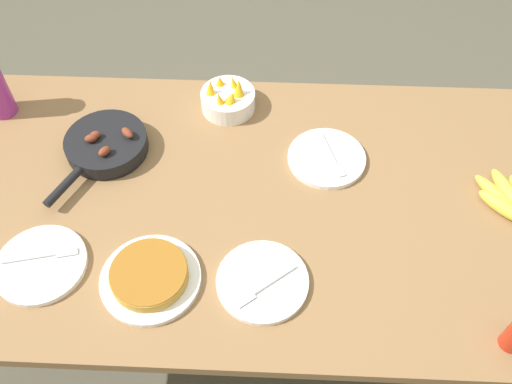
{
  "coord_description": "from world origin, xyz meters",
  "views": [
    {
      "loc": [
        0.04,
        -0.89,
        1.92
      ],
      "look_at": [
        0.0,
        0.0,
        0.75
      ],
      "focal_mm": 38.0,
      "sensor_mm": 36.0,
      "label": 1
    }
  ],
  "objects_px": {
    "empty_plate_far_left": "(327,158)",
    "empty_plate_far_right": "(262,282)",
    "skillet": "(106,145)",
    "empty_plate_near_front": "(41,265)",
    "fruit_bowl_mango": "(228,99)",
    "frittata_plate_center": "(150,276)"
  },
  "relations": [
    {
      "from": "skillet",
      "to": "fruit_bowl_mango",
      "type": "distance_m",
      "value": 0.4
    },
    {
      "from": "empty_plate_near_front",
      "to": "fruit_bowl_mango",
      "type": "xyz_separation_m",
      "value": [
        0.43,
        0.59,
        0.03
      ]
    },
    {
      "from": "frittata_plate_center",
      "to": "empty_plate_near_front",
      "type": "bearing_deg",
      "value": 174.17
    },
    {
      "from": "skillet",
      "to": "empty_plate_far_right",
      "type": "height_order",
      "value": "skillet"
    },
    {
      "from": "fruit_bowl_mango",
      "to": "frittata_plate_center",
      "type": "bearing_deg",
      "value": -103.3
    },
    {
      "from": "empty_plate_far_left",
      "to": "empty_plate_far_right",
      "type": "bearing_deg",
      "value": -112.88
    },
    {
      "from": "empty_plate_far_left",
      "to": "empty_plate_far_right",
      "type": "relative_size",
      "value": 0.99
    },
    {
      "from": "empty_plate_near_front",
      "to": "empty_plate_far_left",
      "type": "height_order",
      "value": "same"
    },
    {
      "from": "skillet",
      "to": "empty_plate_near_front",
      "type": "distance_m",
      "value": 0.4
    },
    {
      "from": "frittata_plate_center",
      "to": "empty_plate_far_left",
      "type": "height_order",
      "value": "frittata_plate_center"
    },
    {
      "from": "skillet",
      "to": "empty_plate_near_front",
      "type": "relative_size",
      "value": 1.55
    },
    {
      "from": "empty_plate_far_right",
      "to": "fruit_bowl_mango",
      "type": "height_order",
      "value": "fruit_bowl_mango"
    },
    {
      "from": "skillet",
      "to": "empty_plate_far_left",
      "type": "relative_size",
      "value": 1.57
    },
    {
      "from": "skillet",
      "to": "empty_plate_far_right",
      "type": "relative_size",
      "value": 1.56
    },
    {
      "from": "empty_plate_near_front",
      "to": "empty_plate_far_right",
      "type": "distance_m",
      "value": 0.56
    },
    {
      "from": "skillet",
      "to": "fruit_bowl_mango",
      "type": "height_order",
      "value": "fruit_bowl_mango"
    },
    {
      "from": "skillet",
      "to": "empty_plate_near_front",
      "type": "xyz_separation_m",
      "value": [
        -0.09,
        -0.39,
        -0.02
      ]
    },
    {
      "from": "empty_plate_far_left",
      "to": "empty_plate_far_right",
      "type": "distance_m",
      "value": 0.44
    },
    {
      "from": "skillet",
      "to": "empty_plate_near_front",
      "type": "height_order",
      "value": "skillet"
    },
    {
      "from": "fruit_bowl_mango",
      "to": "empty_plate_far_left",
      "type": "bearing_deg",
      "value": -34.28
    },
    {
      "from": "empty_plate_near_front",
      "to": "empty_plate_far_left",
      "type": "distance_m",
      "value": 0.83
    },
    {
      "from": "empty_plate_far_left",
      "to": "frittata_plate_center",
      "type": "bearing_deg",
      "value": -137.29
    }
  ]
}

